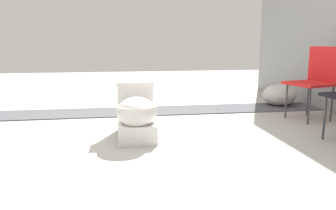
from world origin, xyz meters
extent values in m
plane|color=#A8A59E|center=(0.00, 0.00, 0.00)|extent=(14.00, 14.00, 0.00)
cube|color=#4C4C51|center=(-1.20, 0.50, 0.01)|extent=(0.56, 8.00, 0.01)
cube|color=white|center=(-0.07, -0.01, 0.09)|extent=(0.61, 0.35, 0.17)
ellipsoid|color=white|center=(0.03, -0.02, 0.26)|extent=(0.45, 0.37, 0.28)
cylinder|color=white|center=(0.03, -0.02, 0.32)|extent=(0.40, 0.40, 0.03)
cube|color=white|center=(-0.28, -0.01, 0.32)|extent=(0.19, 0.34, 0.30)
cube|color=white|center=(-0.28, -0.01, 0.49)|extent=(0.21, 0.37, 0.04)
cylinder|color=silver|center=(-0.28, 0.07, 0.51)|extent=(0.02, 0.02, 0.01)
cube|color=red|center=(-0.46, 1.98, 0.42)|extent=(0.54, 0.54, 0.03)
cube|color=red|center=(-0.51, 2.17, 0.64)|extent=(0.43, 0.15, 0.40)
cylinder|color=#38383D|center=(-0.26, 1.86, 0.20)|extent=(0.02, 0.02, 0.40)
cylinder|color=#38383D|center=(-0.58, 1.77, 0.20)|extent=(0.02, 0.02, 0.40)
cylinder|color=#38383D|center=(-0.34, 2.19, 0.20)|extent=(0.02, 0.02, 0.40)
cylinder|color=#38383D|center=(-0.67, 2.10, 0.20)|extent=(0.02, 0.02, 0.40)
cylinder|color=#38383D|center=(0.27, 1.68, 0.20)|extent=(0.02, 0.02, 0.40)
ellipsoid|color=#B7B2AD|center=(-1.32, 2.07, 0.15)|extent=(0.67, 0.68, 0.30)
camera|label=1|loc=(2.93, -0.18, 0.89)|focal=35.00mm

